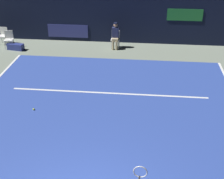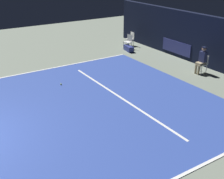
% 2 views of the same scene
% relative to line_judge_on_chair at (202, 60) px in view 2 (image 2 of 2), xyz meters
% --- Properties ---
extents(ground_plane, '(31.29, 31.29, 0.00)m').
position_rel_line_judge_on_chair_xyz_m(ground_plane, '(0.20, -6.78, -0.69)').
color(ground_plane, gray).
extents(court_surface, '(9.68, 10.61, 0.01)m').
position_rel_line_judge_on_chair_xyz_m(court_surface, '(0.20, -6.78, -0.68)').
color(court_surface, '#2D479E').
rests_on(court_surface, ground).
extents(line_sideline_right, '(0.10, 10.61, 0.01)m').
position_rel_line_judge_on_chair_xyz_m(line_sideline_right, '(-4.58, -6.78, -0.67)').
color(line_sideline_right, white).
rests_on(line_sideline_right, court_surface).
extents(line_service, '(7.55, 0.10, 0.01)m').
position_rel_line_judge_on_chair_xyz_m(line_service, '(0.20, -4.92, -0.67)').
color(line_service, white).
rests_on(line_service, court_surface).
extents(back_wall, '(16.40, 0.33, 2.60)m').
position_rel_line_judge_on_chair_xyz_m(back_wall, '(0.20, 1.04, 0.61)').
color(back_wall, black).
rests_on(back_wall, ground).
extents(line_judge_on_chair, '(0.45, 0.53, 1.32)m').
position_rel_line_judge_on_chair_xyz_m(line_judge_on_chair, '(0.00, 0.00, 0.00)').
color(line_judge_on_chair, white).
rests_on(line_judge_on_chair, ground).
extents(courtside_chair_near, '(0.51, 0.49, 0.88)m').
position_rel_line_judge_on_chair_xyz_m(courtside_chair_near, '(-5.46, -0.48, -0.18)').
color(courtside_chair_near, white).
rests_on(courtside_chair_near, ground).
extents(courtside_chair_far, '(0.47, 0.45, 0.88)m').
position_rel_line_judge_on_chair_xyz_m(courtside_chair_far, '(-5.99, 0.07, -0.18)').
color(courtside_chair_far, white).
rests_on(courtside_chair_far, ground).
extents(tennis_ball, '(0.07, 0.07, 0.07)m').
position_rel_line_judge_on_chair_xyz_m(tennis_ball, '(-2.28, -6.43, -0.64)').
color(tennis_ball, '#CCE033').
rests_on(tennis_ball, court_surface).
extents(equipment_bag, '(0.88, 0.47, 0.32)m').
position_rel_line_judge_on_chair_xyz_m(equipment_bag, '(-5.05, -0.75, -0.53)').
color(equipment_bag, navy).
rests_on(equipment_bag, ground).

